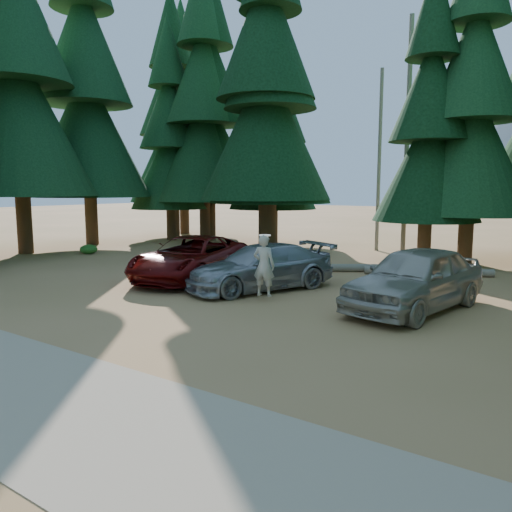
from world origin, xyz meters
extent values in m
plane|color=olive|center=(0.00, 0.00, 0.00)|extent=(160.00, 160.00, 0.00)
cylinder|color=#6B6156|center=(0.80, 14.50, 6.00)|extent=(0.24, 0.24, 12.00)
cylinder|color=#6B6156|center=(-1.20, 16.00, 5.00)|extent=(0.20, 0.20, 10.00)
cone|color=#979AA0|center=(-8.00, 95.00, 10.00)|extent=(36.00, 36.00, 20.00)
imported|color=#580807|center=(-3.83, 3.25, 0.84)|extent=(4.05, 6.52, 1.68)
imported|color=#9EA0A6|center=(-0.54, 3.18, 0.79)|extent=(4.25, 5.88, 1.58)
imported|color=#B0AA9C|center=(4.84, 3.28, 0.93)|extent=(3.19, 5.80, 1.87)
imported|color=beige|center=(0.56, 1.75, 1.13)|extent=(0.79, 0.59, 1.95)
cylinder|color=white|center=(0.56, 1.80, 2.08)|extent=(0.36, 0.36, 0.04)
cylinder|color=#6B6156|center=(0.43, 8.31, 0.16)|extent=(4.02, 2.82, 0.33)
cylinder|color=#6B6156|center=(-1.97, 9.95, 0.13)|extent=(2.70, 2.22, 0.27)
cylinder|color=#6B6156|center=(3.56, 9.33, 0.16)|extent=(4.71, 2.48, 0.32)
ellipsoid|color=#2C7121|center=(-4.72, 7.03, 0.29)|extent=(1.04, 1.04, 0.57)
ellipsoid|color=#2C7121|center=(-1.56, 8.85, 0.23)|extent=(0.85, 0.85, 0.47)
ellipsoid|color=#2C7121|center=(-0.91, 7.78, 0.39)|extent=(1.40, 1.40, 0.77)
ellipsoid|color=#2C7121|center=(3.61, 9.66, 0.22)|extent=(0.81, 0.81, 0.44)
ellipsoid|color=#2C7121|center=(2.23, 9.10, 0.26)|extent=(0.95, 0.95, 0.52)
ellipsoid|color=#2C7121|center=(-13.44, 5.74, 0.25)|extent=(0.92, 0.92, 0.51)
camera|label=1|loc=(9.11, -11.13, 3.57)|focal=35.00mm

